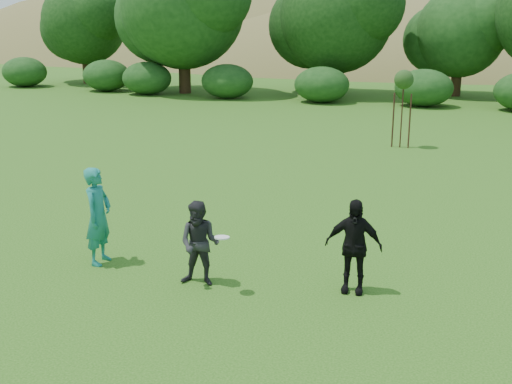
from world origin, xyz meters
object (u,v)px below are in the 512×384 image
player_black (353,246)px  sapling (404,82)px  player_teal (98,216)px  player_grey (200,244)px

player_black → sapling: sapling is taller
player_teal → player_grey: size_ratio=1.23×
player_grey → sapling: (1.93, 13.88, 1.63)m
player_grey → sapling: 14.10m
player_teal → player_black: (5.00, 0.28, -0.12)m
player_black → sapling: size_ratio=0.60×
player_teal → player_grey: (2.31, -0.32, -0.19)m
sapling → player_grey: bearing=-97.9°
player_teal → player_grey: bearing=-101.4°
player_teal → sapling: bearing=-20.9°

